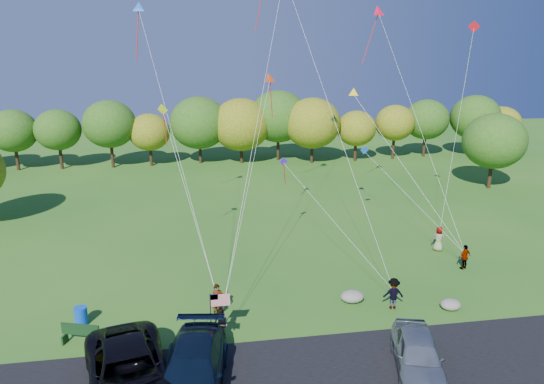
{
  "coord_description": "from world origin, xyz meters",
  "views": [
    {
      "loc": [
        -4.71,
        -20.61,
        12.94
      ],
      "look_at": [
        -0.47,
        6.0,
        5.22
      ],
      "focal_mm": 32.0,
      "sensor_mm": 36.0,
      "label": 1
    }
  ],
  "objects": [
    {
      "name": "ground",
      "position": [
        0.0,
        0.0,
        0.0
      ],
      "size": [
        140.0,
        140.0,
        0.0
      ],
      "primitive_type": "plane",
      "color": "#27601B",
      "rests_on": "ground"
    },
    {
      "name": "asphalt_lane",
      "position": [
        0.0,
        -4.0,
        0.03
      ],
      "size": [
        44.0,
        6.0,
        0.06
      ],
      "primitive_type": "cube",
      "color": "black",
      "rests_on": "ground"
    },
    {
      "name": "treeline",
      "position": [
        2.6,
        36.32,
        4.75
      ],
      "size": [
        76.24,
        27.66,
        8.49
      ],
      "color": "#3B2A15",
      "rests_on": "ground"
    },
    {
      "name": "minivan_dark",
      "position": [
        -7.67,
        -3.86,
        0.99
      ],
      "size": [
        4.5,
        7.21,
        1.86
      ],
      "primitive_type": "imported",
      "rotation": [
        0.0,
        0.0,
        0.22
      ],
      "color": "black",
      "rests_on": "asphalt_lane"
    },
    {
      "name": "minivan_navy",
      "position": [
        -5.22,
        -4.06,
        0.94
      ],
      "size": [
        3.31,
        6.38,
        1.77
      ],
      "primitive_type": "imported",
      "rotation": [
        0.0,
        0.0,
        -0.14
      ],
      "color": "black",
      "rests_on": "asphalt_lane"
    },
    {
      "name": "minivan_silver",
      "position": [
        4.06,
        -4.26,
        0.86
      ],
      "size": [
        3.12,
        5.04,
        1.6
      ],
      "primitive_type": "imported",
      "rotation": [
        0.0,
        0.0,
        -0.28
      ],
      "color": "#9A9FA4",
      "rests_on": "asphalt_lane"
    },
    {
      "name": "flyer_a",
      "position": [
        -3.96,
        1.67,
        0.87
      ],
      "size": [
        0.69,
        0.51,
        1.74
      ],
      "primitive_type": "imported",
      "rotation": [
        0.0,
        0.0,
        0.16
      ],
      "color": "#4C4C59",
      "rests_on": "ground"
    },
    {
      "name": "flyer_b",
      "position": [
        -3.91,
        -0.49,
        0.79
      ],
      "size": [
        0.97,
        0.96,
        1.57
      ],
      "primitive_type": "imported",
      "rotation": [
        0.0,
        0.0,
        -0.74
      ],
      "color": "#4C4C59",
      "rests_on": "ground"
    },
    {
      "name": "flyer_c",
      "position": [
        5.17,
        0.98,
        0.85
      ],
      "size": [
        1.18,
        0.78,
        1.71
      ],
      "primitive_type": "imported",
      "rotation": [
        0.0,
        0.0,
        3.01
      ],
      "color": "#4C4C59",
      "rests_on": "ground"
    },
    {
      "name": "flyer_d",
      "position": [
        11.47,
        4.89,
        0.8
      ],
      "size": [
        1.01,
        0.69,
        1.59
      ],
      "primitive_type": "imported",
      "rotation": [
        0.0,
        0.0,
        3.49
      ],
      "color": "#4C4C59",
      "rests_on": "ground"
    },
    {
      "name": "flyer_e",
      "position": [
        11.27,
        7.86,
        0.85
      ],
      "size": [
        0.99,
        0.89,
        1.7
      ],
      "primitive_type": "imported",
      "rotation": [
        0.0,
        0.0,
        2.6
      ],
      "color": "#4C4C59",
      "rests_on": "ground"
    },
    {
      "name": "park_bench",
      "position": [
        -10.32,
        0.21,
        0.55
      ],
      "size": [
        1.81,
        0.85,
        1.03
      ],
      "rotation": [
        0.0,
        0.0,
        -0.31
      ],
      "color": "black",
      "rests_on": "ground"
    },
    {
      "name": "trash_barrel",
      "position": [
        -10.67,
        1.88,
        0.47
      ],
      "size": [
        0.62,
        0.62,
        0.94
      ],
      "primitive_type": "cylinder",
      "color": "blue",
      "rests_on": "ground"
    },
    {
      "name": "flag_assembly",
      "position": [
        -4.1,
        -0.7,
        1.87
      ],
      "size": [
        0.92,
        0.6,
        2.5
      ],
      "color": "black",
      "rests_on": "ground"
    },
    {
      "name": "boulder_near",
      "position": [
        3.28,
        1.96,
        0.32
      ],
      "size": [
        1.29,
        1.01,
        0.64
      ],
      "primitive_type": "ellipsoid",
      "color": "#9E958A",
      "rests_on": "ground"
    },
    {
      "name": "boulder_far",
      "position": [
        8.12,
        0.38,
        0.28
      ],
      "size": [
        1.08,
        0.9,
        0.56
      ],
      "primitive_type": "ellipsoid",
      "color": "gray",
      "rests_on": "ground"
    }
  ]
}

